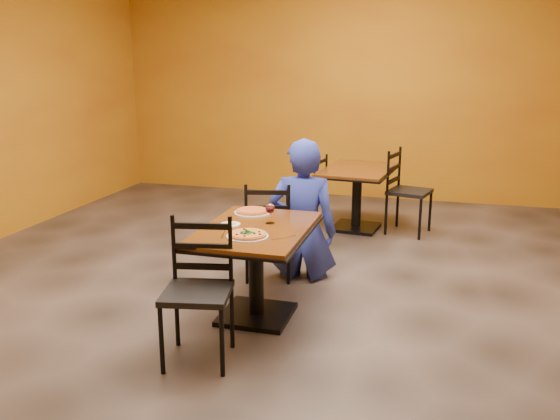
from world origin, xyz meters
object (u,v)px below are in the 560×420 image
(pizza_main, at_px, (248,234))
(table_second, at_px, (357,184))
(diner, at_px, (303,209))
(chair_main_near, at_px, (197,294))
(chair_main_far, at_px, (269,229))
(side_plate, at_px, (230,224))
(chair_second_left, at_px, (307,191))
(chair_second_right, at_px, (409,192))
(table_main, at_px, (256,251))
(plate_main, at_px, (248,236))
(wine_glass, at_px, (270,212))
(plate_far, at_px, (252,213))
(pizza_far, at_px, (252,211))

(pizza_main, bearing_deg, table_second, 82.97)
(diner, distance_m, pizza_main, 1.27)
(table_second, relative_size, pizza_main, 4.39)
(chair_main_near, distance_m, chair_main_far, 1.67)
(side_plate, bearing_deg, chair_second_left, 90.36)
(side_plate, bearing_deg, chair_main_far, 86.89)
(diner, bearing_deg, pizza_main, 78.03)
(chair_main_near, height_order, chair_second_right, chair_second_right)
(chair_second_left, distance_m, diner, 1.78)
(table_main, relative_size, chair_second_left, 1.40)
(plate_main, distance_m, side_plate, 0.35)
(chair_second_left, distance_m, chair_second_right, 1.24)
(pizza_main, distance_m, wine_glass, 0.41)
(chair_second_right, bearing_deg, chair_main_near, 175.60)
(table_main, bearing_deg, chair_main_near, -101.99)
(table_second, bearing_deg, diner, -98.29)
(diner, height_order, pizza_main, diner)
(chair_second_left, height_order, plate_main, chair_second_left)
(table_second, xyz_separation_m, chair_second_left, (-0.62, 0.00, -0.11))
(pizza_main, distance_m, plate_far, 0.68)
(table_main, distance_m, chair_second_right, 2.92)
(diner, relative_size, side_plate, 8.27)
(table_main, height_order, pizza_main, pizza_main)
(chair_second_right, bearing_deg, pizza_far, 167.44)
(table_main, relative_size, diner, 0.93)
(chair_main_near, bearing_deg, pizza_far, 78.83)
(chair_main_near, height_order, diner, diner)
(table_main, bearing_deg, chair_second_right, 69.79)
(diner, distance_m, plate_main, 1.27)
(chair_second_right, distance_m, wine_glass, 2.77)
(chair_main_near, bearing_deg, wine_glass, 64.55)
(chair_main_near, bearing_deg, chair_second_left, 80.14)
(table_second, height_order, plate_far, plate_far)
(chair_second_right, bearing_deg, table_main, 173.84)
(chair_second_right, xyz_separation_m, diner, (-0.87, -1.73, 0.16))
(chair_main_far, bearing_deg, table_main, 86.98)
(pizza_main, xyz_separation_m, plate_far, (-0.18, 0.66, -0.02))
(table_main, bearing_deg, pizza_far, 111.48)
(plate_main, xyz_separation_m, wine_glass, (0.05, 0.40, 0.08))
(pizza_main, bearing_deg, wine_glass, 82.27)
(table_main, height_order, chair_main_near, chair_main_near)
(plate_far, xyz_separation_m, pizza_far, (0.00, 0.00, 0.02))
(chair_second_right, relative_size, diner, 0.75)
(chair_main_near, height_order, pizza_main, chair_main_near)
(diner, height_order, plate_main, diner)
(chair_main_far, distance_m, plate_main, 1.20)
(pizza_far, bearing_deg, table_second, 76.75)
(plate_far, relative_size, side_plate, 1.94)
(diner, xyz_separation_m, pizza_main, (-0.12, -1.26, 0.11))
(plate_main, height_order, pizza_far, pizza_far)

